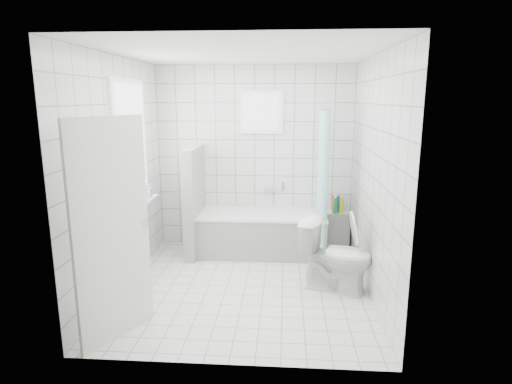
{
  "coord_description": "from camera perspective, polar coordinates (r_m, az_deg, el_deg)",
  "views": [
    {
      "loc": [
        0.44,
        -4.6,
        2.14
      ],
      "look_at": [
        0.1,
        0.35,
        1.05
      ],
      "focal_mm": 30.0,
      "sensor_mm": 36.0,
      "label": 1
    }
  ],
  "objects": [
    {
      "name": "partition_wall",
      "position": [
        5.98,
        -8.21,
        -1.19
      ],
      "size": [
        0.15,
        0.85,
        1.5
      ],
      "primitive_type": "cube",
      "color": "white",
      "rests_on": "ground"
    },
    {
      "name": "window_back",
      "position": [
        6.07,
        0.74,
        10.6
      ],
      "size": [
        0.5,
        0.01,
        0.5
      ],
      "primitive_type": "cube",
      "color": "white",
      "rests_on": "wall_back"
    },
    {
      "name": "wall_front",
      "position": [
        3.24,
        -4.04,
        -2.68
      ],
      "size": [
        2.8,
        0.02,
        2.6
      ],
      "primitive_type": "cube",
      "color": "white",
      "rests_on": "ground"
    },
    {
      "name": "bathtub",
      "position": [
        6.03,
        0.85,
        -5.48
      ],
      "size": [
        1.75,
        0.77,
        0.58
      ],
      "color": "white",
      "rests_on": "ground"
    },
    {
      "name": "shower_curtain",
      "position": [
        5.69,
        9.02,
        1.7
      ],
      "size": [
        0.14,
        0.48,
        1.78
      ],
      "primitive_type": null,
      "color": "#49D6D1",
      "rests_on": "curtain_rod"
    },
    {
      "name": "window_sill",
      "position": [
        5.36,
        -15.25,
        -1.87
      ],
      "size": [
        0.18,
        1.02,
        0.08
      ],
      "primitive_type": "cube",
      "color": "white",
      "rests_on": "wall_left"
    },
    {
      "name": "tiled_ledge",
      "position": [
        6.31,
        10.46,
        -5.02
      ],
      "size": [
        0.4,
        0.24,
        0.55
      ],
      "primitive_type": "cube",
      "color": "white",
      "rests_on": "ground"
    },
    {
      "name": "ceiling",
      "position": [
        4.64,
        -1.61,
        18.06
      ],
      "size": [
        3.0,
        3.0,
        0.0
      ],
      "primitive_type": "plane",
      "rotation": [
        3.14,
        0.0,
        0.0
      ],
      "color": "white",
      "rests_on": "ground"
    },
    {
      "name": "ledge_bottles",
      "position": [
        6.18,
        10.75,
        -1.63
      ],
      "size": [
        0.16,
        0.16,
        0.24
      ],
      "color": "blue",
      "rests_on": "tiled_ledge"
    },
    {
      "name": "door",
      "position": [
        3.95,
        -18.63,
        -5.07
      ],
      "size": [
        0.42,
        0.72,
        2.0
      ],
      "primitive_type": "cube",
      "rotation": [
        0.0,
        0.0,
        -0.5
      ],
      "color": "silver",
      "rests_on": "ground"
    },
    {
      "name": "curtain_rod",
      "position": [
        5.72,
        9.21,
        10.83
      ],
      "size": [
        0.02,
        0.8,
        0.02
      ],
      "primitive_type": "cylinder",
      "rotation": [
        1.57,
        0.0,
        0.0
      ],
      "color": "silver",
      "rests_on": "wall_back"
    },
    {
      "name": "window_left",
      "position": [
        5.25,
        -16.18,
        5.99
      ],
      "size": [
        0.01,
        0.9,
        1.4
      ],
      "primitive_type": "cube",
      "color": "white",
      "rests_on": "wall_left"
    },
    {
      "name": "tub_faucet",
      "position": [
        6.2,
        1.96,
        0.38
      ],
      "size": [
        0.18,
        0.06,
        0.06
      ],
      "primitive_type": "cube",
      "color": "silver",
      "rests_on": "wall_back"
    },
    {
      "name": "sill_bottles",
      "position": [
        5.27,
        -15.44,
        -0.23
      ],
      "size": [
        0.17,
        0.79,
        0.32
      ],
      "color": "#CD66AE",
      "rests_on": "window_sill"
    },
    {
      "name": "wall_back",
      "position": [
        6.17,
        -0.18,
        4.57
      ],
      "size": [
        2.8,
        0.02,
        2.6
      ],
      "primitive_type": "cube",
      "color": "white",
      "rests_on": "ground"
    },
    {
      "name": "toilet",
      "position": [
        4.95,
        10.63,
        -8.37
      ],
      "size": [
        0.89,
        0.68,
        0.81
      ],
      "primitive_type": "imported",
      "rotation": [
        0.0,
        0.0,
        1.24
      ],
      "color": "white",
      "rests_on": "ground"
    },
    {
      "name": "ground",
      "position": [
        5.1,
        -1.43,
        -12.46
      ],
      "size": [
        3.0,
        3.0,
        0.0
      ],
      "primitive_type": "plane",
      "color": "white",
      "rests_on": "ground"
    },
    {
      "name": "wall_right",
      "position": [
        4.77,
        15.47,
        1.8
      ],
      "size": [
        0.02,
        3.0,
        2.6
      ],
      "primitive_type": "cube",
      "color": "white",
      "rests_on": "ground"
    },
    {
      "name": "wall_left",
      "position": [
        5.03,
        -17.62,
        2.18
      ],
      "size": [
        0.02,
        3.0,
        2.6
      ],
      "primitive_type": "cube",
      "color": "white",
      "rests_on": "ground"
    }
  ]
}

